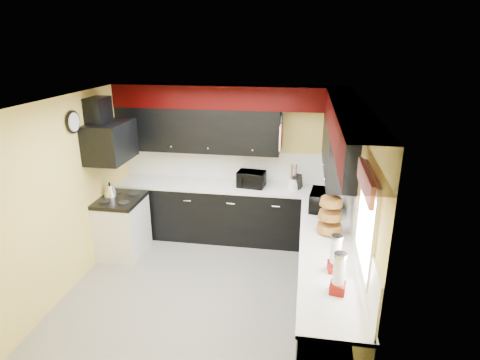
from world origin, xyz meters
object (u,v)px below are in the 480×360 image
Objects in this scene: utensil_crock at (293,184)px; kettle at (110,191)px; knife_block at (297,182)px; toaster_oven at (251,179)px; microwave at (322,200)px.

utensil_crock is 2.79m from kettle.
knife_block reaches higher than kettle.
utensil_crock is (0.67, -0.01, -0.04)m from toaster_oven.
knife_block is at bearing 32.24° from microwave.
toaster_oven reaches higher than utensil_crock.
microwave is 0.84m from utensil_crock.
knife_block is 1.17× the size of kettle.
toaster_oven is 2.16m from kettle.
toaster_oven is 1.31m from microwave.
microwave is 2.46× the size of kettle.
kettle is at bearing -165.69° from utensil_crock.
microwave is at bearing -0.71° from kettle.
kettle is at bearing -141.89° from knife_block.
toaster_oven is at bearing 62.36° from microwave.
knife_block is at bearing 8.29° from toaster_oven.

